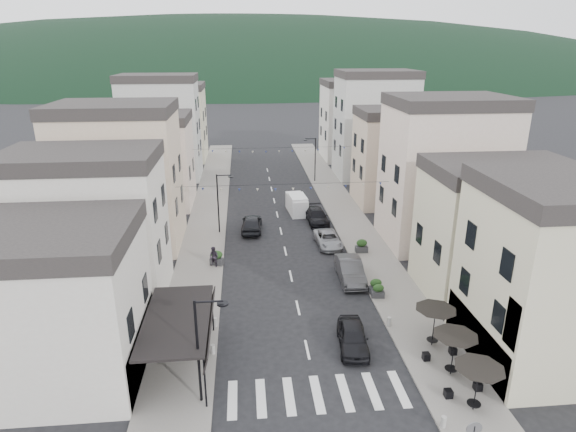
% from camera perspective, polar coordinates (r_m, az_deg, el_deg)
% --- Properties ---
extents(ground, '(700.00, 700.00, 0.00)m').
position_cam_1_polar(ground, '(25.93, 4.20, -23.14)').
color(ground, black).
rests_on(ground, ground).
extents(sidewalk_left, '(4.00, 76.00, 0.12)m').
position_cam_1_polar(sidewalk_left, '(53.82, -9.36, 0.33)').
color(sidewalk_left, slate).
rests_on(sidewalk_left, ground).
extents(sidewalk_right, '(4.00, 76.00, 0.12)m').
position_cam_1_polar(sidewalk_right, '(54.80, 6.48, 0.83)').
color(sidewalk_right, slate).
rests_on(sidewalk_right, ground).
extents(hill_backdrop, '(640.00, 360.00, 70.00)m').
position_cam_1_polar(hill_backdrop, '(319.24, -4.99, 16.38)').
color(hill_backdrop, black).
rests_on(hill_backdrop, ground).
extents(boutique_building, '(12.00, 8.00, 8.00)m').
position_cam_1_polar(boutique_building, '(29.85, -28.81, -10.12)').
color(boutique_building, beige).
rests_on(boutique_building, ground).
extents(bistro_building, '(10.00, 8.00, 10.00)m').
position_cam_1_polar(bistro_building, '(31.63, 30.20, -6.69)').
color(bistro_building, beige).
rests_on(bistro_building, ground).
extents(boutique_awning, '(3.77, 7.50, 3.28)m').
position_cam_1_polar(boutique_awning, '(28.04, -12.51, -11.97)').
color(boutique_awning, black).
rests_on(boutique_awning, ground).
extents(buildings_row_left, '(10.20, 54.16, 14.00)m').
position_cam_1_polar(buildings_row_left, '(58.67, -16.24, 7.56)').
color(buildings_row_left, beige).
rests_on(buildings_row_left, ground).
extents(buildings_row_right, '(10.20, 54.16, 14.50)m').
position_cam_1_polar(buildings_row_right, '(59.27, 12.52, 8.19)').
color(buildings_row_right, beige).
rests_on(buildings_row_right, ground).
extents(cafe_terrace, '(2.50, 8.10, 2.53)m').
position_cam_1_polar(cafe_terrace, '(28.66, 19.17, -13.71)').
color(cafe_terrace, black).
rests_on(cafe_terrace, ground).
extents(streetlamp_left_near, '(1.70, 0.56, 6.00)m').
position_cam_1_polar(streetlamp_left_near, '(25.06, -10.06, -14.38)').
color(streetlamp_left_near, black).
rests_on(streetlamp_left_near, ground).
extents(streetlamp_left_far, '(1.70, 0.56, 6.00)m').
position_cam_1_polar(streetlamp_left_far, '(46.89, -7.99, 2.19)').
color(streetlamp_left_far, black).
rests_on(streetlamp_left_far, ground).
extents(streetlamp_right_far, '(1.70, 0.56, 6.00)m').
position_cam_1_polar(streetlamp_right_far, '(64.93, 3.01, 7.23)').
color(streetlamp_right_far, black).
rests_on(streetlamp_right_far, ground).
extents(bollards, '(11.66, 10.26, 0.60)m').
position_cam_1_polar(bollards, '(29.90, 2.44, -15.44)').
color(bollards, gray).
rests_on(bollards, ground).
extents(bunting_near, '(19.00, 0.28, 0.62)m').
position_cam_1_polar(bunting_near, '(42.59, -0.45, 3.34)').
color(bunting_near, black).
rests_on(bunting_near, ground).
extents(bunting_far, '(19.00, 0.28, 0.62)m').
position_cam_1_polar(bunting_far, '(58.08, -1.84, 7.74)').
color(bunting_far, black).
rests_on(bunting_far, ground).
extents(parked_car_a, '(2.16, 4.46, 1.47)m').
position_cam_1_polar(parked_car_a, '(30.59, 7.68, -14.02)').
color(parked_car_a, black).
rests_on(parked_car_a, ground).
extents(parked_car_b, '(1.89, 5.12, 1.68)m').
position_cam_1_polar(parked_car_b, '(38.44, 7.39, -6.39)').
color(parked_car_b, '#353537').
rests_on(parked_car_b, ground).
extents(parked_car_c, '(2.37, 4.72, 1.28)m').
position_cam_1_polar(parked_car_c, '(44.68, 4.76, -2.75)').
color(parked_car_c, gray).
rests_on(parked_car_c, ground).
extents(parked_car_d, '(2.19, 5.02, 1.44)m').
position_cam_1_polar(parked_car_d, '(50.25, 3.45, -0.04)').
color(parked_car_d, black).
rests_on(parked_car_d, ground).
extents(parked_car_e, '(2.25, 4.96, 1.65)m').
position_cam_1_polar(parked_car_e, '(48.08, -4.32, -0.85)').
color(parked_car_e, black).
rests_on(parked_car_e, ground).
extents(delivery_van, '(2.13, 4.54, 2.11)m').
position_cam_1_polar(delivery_van, '(53.17, 1.05, 1.47)').
color(delivery_van, white).
rests_on(delivery_van, ground).
extents(pedestrian_a, '(0.78, 0.63, 1.85)m').
position_cam_1_polar(pedestrian_a, '(32.63, -12.99, -11.41)').
color(pedestrian_a, black).
rests_on(pedestrian_a, sidewalk_left).
extents(pedestrian_b, '(1.08, 1.03, 1.75)m').
position_cam_1_polar(pedestrian_b, '(40.49, -8.78, -4.82)').
color(pedestrian_b, '#28212C').
rests_on(pedestrian_b, sidewalk_left).
extents(planter_la, '(1.01, 0.65, 1.05)m').
position_cam_1_polar(planter_la, '(32.95, -10.17, -11.70)').
color(planter_la, '#2C2C2E').
rests_on(planter_la, sidewalk_left).
extents(planter_lb, '(1.26, 0.99, 1.24)m').
position_cam_1_polar(planter_lb, '(40.97, -8.43, -4.92)').
color(planter_lb, '#2D2D2F').
rests_on(planter_lb, sidewalk_left).
extents(planter_ra, '(0.98, 0.61, 1.03)m').
position_cam_1_polar(planter_ra, '(36.18, 10.64, -8.72)').
color(planter_ra, '#2F2F32').
rests_on(planter_ra, sidewalk_right).
extents(planter_rb, '(1.10, 0.77, 1.12)m').
position_cam_1_polar(planter_rb, '(36.74, 10.36, -8.16)').
color(planter_rb, '#2B2B2D').
rests_on(planter_rb, sidewalk_right).
extents(planter_rc, '(1.10, 0.61, 1.22)m').
position_cam_1_polar(planter_rc, '(43.38, 8.72, -3.52)').
color(planter_rc, '#313133').
rests_on(planter_rc, sidewalk_right).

